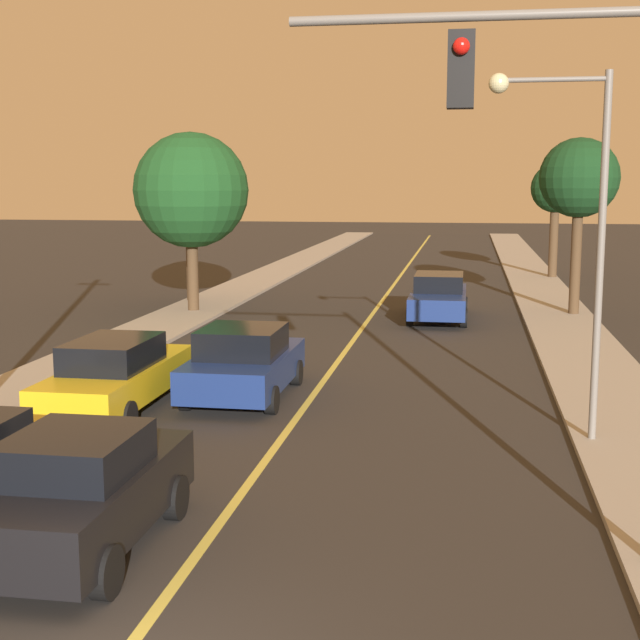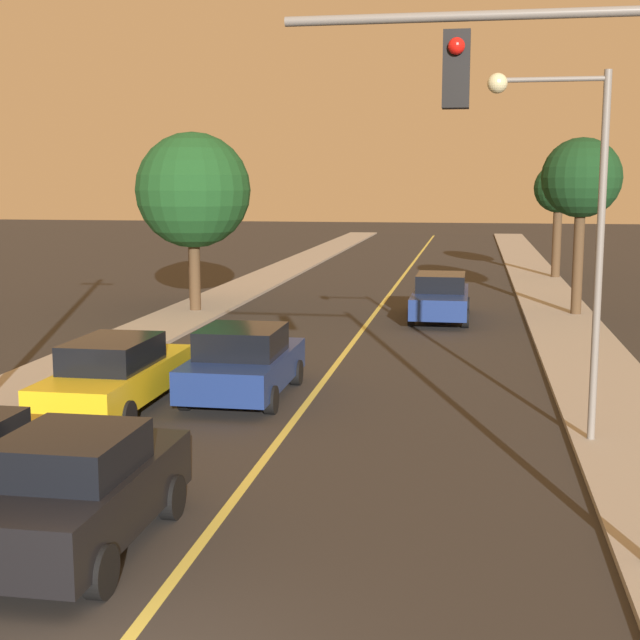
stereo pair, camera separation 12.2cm
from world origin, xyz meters
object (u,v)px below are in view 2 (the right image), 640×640
at_px(tree_left_near, 190,189).
at_px(tree_left_far, 193,191).
at_px(car_near_lane_second, 244,362).
at_px(tree_right_far, 559,190).
at_px(car_far_oncoming, 440,297).
at_px(car_outer_lane_second, 116,374).
at_px(traffic_signal_mast, 585,189).
at_px(tree_right_near, 582,180).
at_px(car_near_lane_front, 77,490).
at_px(streetlamp_right, 571,203).

height_order(tree_left_near, tree_left_far, tree_left_far).
xyz_separation_m(car_near_lane_second, tree_right_far, (9.12, 26.61, 3.59)).
distance_m(car_near_lane_second, car_far_oncoming, 12.92).
relative_size(car_near_lane_second, car_outer_lane_second, 0.86).
bearing_deg(car_near_lane_second, car_far_oncoming, 72.26).
xyz_separation_m(car_near_lane_second, traffic_signal_mast, (6.30, -7.99, 3.92)).
xyz_separation_m(tree_right_near, tree_right_far, (0.39, 12.81, -0.49)).
height_order(car_near_lane_second, car_outer_lane_second, car_near_lane_second).
bearing_deg(car_outer_lane_second, car_near_lane_front, -71.30).
height_order(tree_left_far, tree_right_near, tree_left_far).
bearing_deg(car_far_oncoming, car_outer_lane_second, 65.56).
bearing_deg(tree_left_near, streetlamp_right, -54.09).
relative_size(car_near_lane_front, tree_left_far, 0.62).
bearing_deg(tree_left_far, streetlamp_right, -51.66).
bearing_deg(tree_right_near, streetlamp_right, -97.04).
relative_size(traffic_signal_mast, tree_left_near, 1.17).
bearing_deg(streetlamp_right, car_far_oncoming, 100.65).
distance_m(car_far_oncoming, tree_right_far, 15.63).
relative_size(tree_left_near, tree_left_far, 0.90).
distance_m(car_near_lane_front, tree_right_far, 36.52).
distance_m(car_near_lane_front, streetlamp_right, 9.76).
bearing_deg(car_near_lane_second, traffic_signal_mast, -51.75).
distance_m(traffic_signal_mast, tree_left_far, 23.38).
xyz_separation_m(car_far_oncoming, tree_right_far, (5.18, 14.30, 3.59)).
height_order(car_far_oncoming, streetlamp_right, streetlamp_right).
relative_size(car_outer_lane_second, car_far_oncoming, 1.00).
distance_m(car_outer_lane_second, streetlamp_right, 9.84).
relative_size(car_far_oncoming, tree_right_far, 0.92).
bearing_deg(car_far_oncoming, traffic_signal_mast, 96.64).
relative_size(car_near_lane_second, tree_right_near, 0.71).
bearing_deg(car_near_lane_front, car_near_lane_second, 90.00).
bearing_deg(car_far_oncoming, tree_right_near, -162.68).
distance_m(car_far_oncoming, traffic_signal_mast, 20.80).
relative_size(traffic_signal_mast, tree_left_far, 1.06).
distance_m(traffic_signal_mast, tree_left_near, 26.23).
bearing_deg(car_near_lane_front, tree_left_far, 103.59).
distance_m(streetlamp_right, tree_right_near, 16.41).
distance_m(streetlamp_right, tree_left_near, 21.78).
distance_m(tree_right_near, tree_right_far, 12.82).
distance_m(car_near_lane_second, traffic_signal_mast, 10.90).
bearing_deg(tree_right_far, car_near_lane_front, -104.52).
height_order(car_near_lane_front, streetlamp_right, streetlamp_right).
bearing_deg(car_far_oncoming, tree_right_far, -109.91).
bearing_deg(streetlamp_right, tree_left_far, 128.34).
distance_m(streetlamp_right, tree_right_far, 29.19).
xyz_separation_m(car_near_lane_front, traffic_signal_mast, (6.30, 0.59, 3.90)).
bearing_deg(car_near_lane_second, car_near_lane_front, -90.00).
bearing_deg(tree_left_far, car_outer_lane_second, -79.06).
bearing_deg(car_far_oncoming, streetlamp_right, 100.65).
xyz_separation_m(car_far_oncoming, traffic_signal_mast, (2.36, -20.30, 3.91)).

